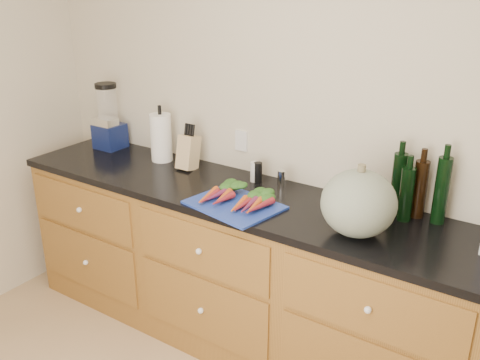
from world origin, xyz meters
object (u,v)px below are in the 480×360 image
Objects in this scene: carrots at (239,197)px; paper_towel at (161,138)px; blender_appliance at (108,120)px; tomato_box at (341,198)px; squash at (359,203)px; knife_block at (188,152)px; cutting_board at (234,205)px.

paper_towel is (-0.76, 0.28, 0.11)m from carrots.
blender_appliance is 3.27× the size of tomato_box.
carrots is 1.26× the size of paper_towel.
knife_block is at bearing 168.10° from squash.
paper_towel is 0.23m from knife_block.
carrots is at bearing -20.00° from paper_towel.
blender_appliance is (-1.22, 0.32, 0.18)m from cutting_board.
paper_towel reaches higher than knife_block.
blender_appliance reaches higher than paper_towel.
carrots is 0.82m from paper_towel.
squash reaches higher than carrots.
tomato_box is (0.43, 0.33, 0.02)m from cutting_board.
cutting_board is 2.21× the size of knife_block.
carrots is at bearing -146.29° from tomato_box.
tomato_box is at bearing 0.48° from paper_towel.
tomato_box is at bearing 37.39° from cutting_board.
squash is 0.36m from tomato_box.
squash is 1.14× the size of paper_towel.
knife_block is at bearing -5.02° from paper_towel.
squash is 1.87m from blender_appliance.
blender_appliance is 1.66m from tomato_box.
carrots is at bearing -12.76° from blender_appliance.
squash is at bearing -10.79° from paper_towel.
blender_appliance is 1.47× the size of paper_towel.
paper_towel is at bearing -179.52° from tomato_box.
cutting_board is 1.27m from blender_appliance.
paper_towel is (-0.76, 0.32, 0.14)m from cutting_board.
squash is at bearing 1.13° from carrots.
carrots reaches higher than cutting_board.
blender_appliance is at bearing 171.89° from squash.
knife_block is at bearing 150.76° from cutting_board.
cutting_board is at bearing -29.24° from knife_block.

